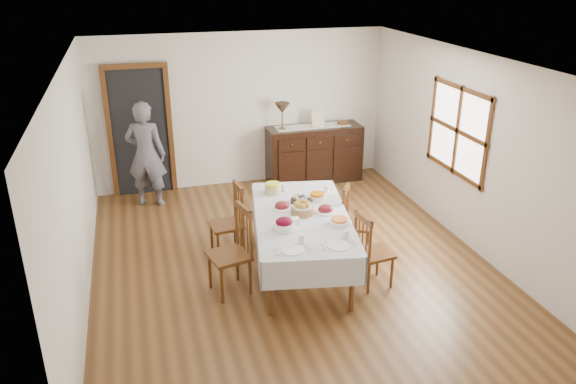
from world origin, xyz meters
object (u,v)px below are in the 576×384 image
object	(u,v)px
chair_right_far	(354,220)
table_lamp	(282,109)
chair_left_far	(230,220)
sideboard	(314,154)
chair_right_near	(371,250)
dining_table	(302,222)
chair_left_near	(233,250)
person	(146,151)

from	to	relation	value
chair_right_far	table_lamp	bearing A→B (deg)	37.35
chair_left_far	sideboard	xyz separation A→B (m)	(1.93, 2.30, -0.00)
sideboard	chair_right_near	bearing A→B (deg)	-97.33
dining_table	chair_right_far	xyz separation A→B (m)	(0.81, 0.25, -0.20)
chair_left_near	chair_left_far	world-z (taller)	chair_left_near
person	chair_right_near	bearing A→B (deg)	144.31
dining_table	chair_right_near	xyz separation A→B (m)	(0.69, -0.57, -0.20)
dining_table	chair_left_far	distance (m)	1.04
dining_table	chair_left_near	xyz separation A→B (m)	(-0.91, -0.23, -0.14)
chair_right_near	dining_table	bearing A→B (deg)	43.16
chair_right_far	chair_left_far	bearing A→B (deg)	107.66
chair_left_near	chair_right_near	world-z (taller)	chair_left_near
chair_left_far	chair_right_far	world-z (taller)	chair_left_far
dining_table	chair_left_far	world-z (taller)	chair_left_far
chair_left_near	sideboard	size ratio (longest dim) A/B	0.65
chair_left_far	chair_right_near	bearing A→B (deg)	43.65
chair_left_near	chair_right_near	bearing A→B (deg)	64.54
chair_left_near	chair_left_far	bearing A→B (deg)	158.66
dining_table	sideboard	xyz separation A→B (m)	(1.14, 2.96, -0.18)
sideboard	chair_right_far	bearing A→B (deg)	-97.00
chair_right_far	person	size ratio (longest dim) A/B	0.52
sideboard	person	size ratio (longest dim) A/B	0.91
chair_right_near	person	bearing A→B (deg)	29.45
dining_table	chair_right_far	world-z (taller)	chair_right_far
chair_left_near	sideboard	distance (m)	3.79
chair_left_near	chair_right_far	distance (m)	1.79
dining_table	sideboard	world-z (taller)	sideboard
dining_table	chair_left_near	bearing A→B (deg)	-155.46
chair_left_far	table_lamp	size ratio (longest dim) A/B	2.14
table_lamp	dining_table	bearing A→B (deg)	-100.74
dining_table	person	distance (m)	3.18
person	dining_table	bearing A→B (deg)	140.49
dining_table	chair_right_near	bearing A→B (deg)	-29.00
sideboard	table_lamp	bearing A→B (deg)	-178.88
dining_table	table_lamp	bearing A→B (deg)	89.62
dining_table	chair_left_far	xyz separation A→B (m)	(-0.78, 0.66, -0.18)
chair_left_far	chair_right_far	bearing A→B (deg)	69.08
chair_left_near	chair_left_far	distance (m)	0.90
sideboard	table_lamp	world-z (taller)	table_lamp
chair_left_far	chair_right_far	distance (m)	1.65
chair_right_near	chair_right_far	bearing A→B (deg)	-15.89
dining_table	table_lamp	size ratio (longest dim) A/B	5.24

